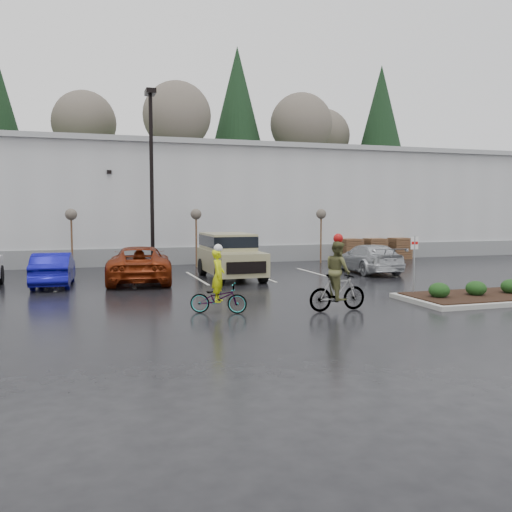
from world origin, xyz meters
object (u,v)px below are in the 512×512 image
object	(u,v)px
fire_lane_sign	(414,258)
car_blue	(53,269)
sapling_west	(71,218)
car_red	(140,264)
sapling_east	(321,217)
pallet_stack_b	(375,249)
sapling_mid	(196,217)
pallet_stack_a	(351,249)
car_far_silver	(368,258)
cyclist_olive	(338,283)
lamppost	(151,160)
suv_tan	(231,256)
cyclist_hivis	(218,292)
pallet_stack_c	(399,248)

from	to	relation	value
fire_lane_sign	car_blue	bearing A→B (deg)	150.29
sapling_west	car_red	world-z (taller)	sapling_west
sapling_east	pallet_stack_b	xyz separation A→B (m)	(4.20, 1.00, -2.05)
sapling_mid	car_blue	xyz separation A→B (m)	(-7.13, -5.71, -2.03)
pallet_stack_a	car_blue	world-z (taller)	car_blue
sapling_east	car_far_silver	bearing A→B (deg)	-88.52
fire_lane_sign	sapling_west	bearing A→B (deg)	132.67
sapling_east	car_red	distance (m)	12.57
car_far_silver	cyclist_olive	world-z (taller)	cyclist_olive
sapling_west	car_blue	bearing A→B (deg)	-96.32
sapling_mid	fire_lane_sign	size ratio (longest dim) A/B	1.45
pallet_stack_a	car_blue	size ratio (longest dim) A/B	0.32
lamppost	pallet_stack_a	bearing A→B (deg)	9.09
sapling_east	pallet_stack_a	xyz separation A→B (m)	(2.50, 1.00, -2.05)
sapling_mid	car_far_silver	world-z (taller)	sapling_mid
suv_tan	cyclist_olive	xyz separation A→B (m)	(1.08, -8.74, -0.16)
car_far_silver	cyclist_hivis	xyz separation A→B (m)	(-9.71, -8.22, -0.05)
cyclist_hivis	pallet_stack_a	bearing A→B (deg)	-16.67
sapling_east	car_blue	bearing A→B (deg)	-158.69
car_far_silver	pallet_stack_a	bearing A→B (deg)	-106.58
pallet_stack_c	cyclist_hivis	bearing A→B (deg)	-136.82
cyclist_hivis	pallet_stack_c	bearing A→B (deg)	-23.93
pallet_stack_c	cyclist_hivis	size ratio (longest dim) A/B	0.64
pallet_stack_b	fire_lane_sign	distance (m)	15.23
cyclist_olive	pallet_stack_b	bearing A→B (deg)	-36.42
lamppost	pallet_stack_b	size ratio (longest dim) A/B	6.83
pallet_stack_a	fire_lane_sign	world-z (taller)	fire_lane_sign
sapling_east	car_blue	size ratio (longest dim) A/B	0.76
sapling_east	pallet_stack_c	world-z (taller)	sapling_east
sapling_mid	pallet_stack_b	distance (m)	11.92
sapling_mid	fire_lane_sign	xyz separation A→B (m)	(5.30, -12.80, -1.32)
sapling_mid	cyclist_olive	size ratio (longest dim) A/B	1.33
pallet_stack_a	lamppost	bearing A→B (deg)	-170.91
pallet_stack_a	car_far_silver	xyz separation A→B (m)	(-2.36, -6.39, 0.03)
pallet_stack_b	car_red	bearing A→B (deg)	-156.91
car_red	car_far_silver	world-z (taller)	car_red
sapling_mid	suv_tan	size ratio (longest dim) A/B	0.63
sapling_mid	cyclist_hivis	xyz separation A→B (m)	(-2.07, -13.61, -2.07)
sapling_mid	pallet_stack_a	distance (m)	10.26
car_blue	car_far_silver	bearing A→B (deg)	-176.09
car_blue	cyclist_olive	bearing A→B (deg)	137.78
car_far_silver	cyclist_hivis	size ratio (longest dim) A/B	2.33
lamppost	cyclist_olive	bearing A→B (deg)	-73.16
lamppost	car_red	distance (m)	6.77
pallet_stack_c	lamppost	bearing A→B (deg)	-172.87
fire_lane_sign	car_far_silver	size ratio (longest dim) A/B	0.45
cyclist_hivis	pallet_stack_b	bearing A→B (deg)	-20.41
pallet_stack_c	fire_lane_sign	xyz separation A→B (m)	(-8.20, -13.80, 0.73)
pallet_stack_a	suv_tan	bearing A→B (deg)	-145.30
pallet_stack_b	fire_lane_sign	world-z (taller)	fire_lane_sign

